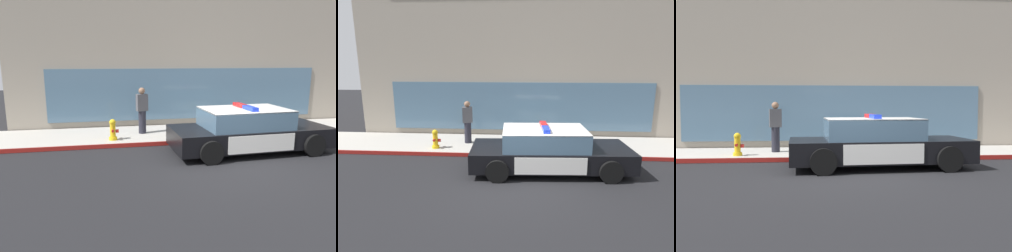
{
  "view_description": "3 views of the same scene",
  "coord_description": "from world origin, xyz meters",
  "views": [
    {
      "loc": [
        -3.13,
        -7.86,
        2.87
      ],
      "look_at": [
        -1.27,
        2.06,
        0.72
      ],
      "focal_mm": 33.45,
      "sensor_mm": 36.0,
      "label": 1
    },
    {
      "loc": [
        0.41,
        -7.91,
        3.55
      ],
      "look_at": [
        -0.33,
        2.45,
        1.13
      ],
      "focal_mm": 31.56,
      "sensor_mm": 36.0,
      "label": 2
    },
    {
      "loc": [
        -0.62,
        -8.6,
        1.72
      ],
      "look_at": [
        0.27,
        2.22,
        1.1
      ],
      "focal_mm": 37.81,
      "sensor_mm": 36.0,
      "label": 3
    }
  ],
  "objects": [
    {
      "name": "ground",
      "position": [
        0.0,
        0.0,
        0.0
      ],
      "size": [
        48.0,
        48.0,
        0.0
      ],
      "primitive_type": "plane",
      "color": "black"
    },
    {
      "name": "storefront_building",
      "position": [
        2.39,
        9.2,
        4.63
      ],
      "size": [
        18.98,
        8.54,
        9.27
      ],
      "color": "gray",
      "rests_on": "ground"
    },
    {
      "name": "sidewalk",
      "position": [
        0.0,
        3.59,
        0.07
      ],
      "size": [
        48.0,
        2.66,
        0.15
      ],
      "primitive_type": "cube",
      "color": "#B2ADA3",
      "rests_on": "ground"
    },
    {
      "name": "police_cruiser",
      "position": [
        1.11,
        1.12,
        0.68
      ],
      "size": [
        5.06,
        2.32,
        1.49
      ],
      "rotation": [
        0.0,
        0.0,
        0.05
      ],
      "color": "black",
      "rests_on": "ground"
    },
    {
      "name": "fire_hydrant",
      "position": [
        -3.06,
        2.76,
        0.5
      ],
      "size": [
        0.34,
        0.39,
        0.73
      ],
      "color": "gold",
      "rests_on": "sidewalk"
    },
    {
      "name": "pedestrian_on_sidewalk",
      "position": [
        -1.97,
        3.58,
        1.01
      ],
      "size": [
        0.45,
        0.34,
        1.71
      ],
      "rotation": [
        0.0,
        0.0,
        1.78
      ],
      "color": "#23232D",
      "rests_on": "sidewalk"
    },
    {
      "name": "curb_red_paint",
      "position": [
        0.0,
        2.25,
        0.08
      ],
      "size": [
        28.8,
        0.04,
        0.14
      ],
      "primitive_type": "cube",
      "color": "maroon",
      "rests_on": "ground"
    }
  ]
}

